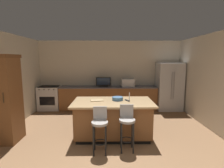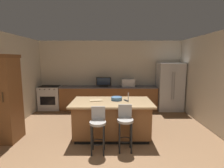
{
  "view_description": "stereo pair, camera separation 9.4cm",
  "coord_description": "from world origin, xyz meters",
  "px_view_note": "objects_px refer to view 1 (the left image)",
  "views": [
    {
      "loc": [
        -0.02,
        -1.87,
        1.96
      ],
      "look_at": [
        0.06,
        3.26,
        1.21
      ],
      "focal_mm": 27.84,
      "sensor_mm": 36.0,
      "label": 1
    },
    {
      "loc": [
        0.07,
        -1.87,
        1.96
      ],
      "look_at": [
        0.06,
        3.26,
        1.21
      ],
      "focal_mm": 27.84,
      "sensor_mm": 36.0,
      "label": 2
    }
  ],
  "objects_px": {
    "tv_remote": "(127,100)",
    "cutting_board": "(97,100)",
    "bar_stool_left": "(100,126)",
    "fruit_bowl": "(118,99)",
    "bar_stool_right": "(127,124)",
    "refrigerator": "(169,87)",
    "kitchen_island": "(113,119)",
    "range_oven": "(50,98)",
    "microwave": "(128,83)",
    "tv_monitor": "(103,82)",
    "cabinet_tower": "(4,97)"
  },
  "relations": [
    {
      "from": "bar_stool_right",
      "to": "cutting_board",
      "type": "relative_size",
      "value": 3.11
    },
    {
      "from": "cabinet_tower",
      "to": "tv_remote",
      "type": "xyz_separation_m",
      "value": [
        2.9,
        0.25,
        -0.15
      ]
    },
    {
      "from": "kitchen_island",
      "to": "fruit_bowl",
      "type": "bearing_deg",
      "value": 43.38
    },
    {
      "from": "kitchen_island",
      "to": "tv_monitor",
      "type": "distance_m",
      "value": 2.46
    },
    {
      "from": "tv_remote",
      "to": "cutting_board",
      "type": "relative_size",
      "value": 0.54
    },
    {
      "from": "cutting_board",
      "to": "tv_remote",
      "type": "bearing_deg",
      "value": -2.09
    },
    {
      "from": "bar_stool_left",
      "to": "kitchen_island",
      "type": "bearing_deg",
      "value": 69.94
    },
    {
      "from": "kitchen_island",
      "to": "microwave",
      "type": "relative_size",
      "value": 4.11
    },
    {
      "from": "kitchen_island",
      "to": "bar_stool_left",
      "type": "xyz_separation_m",
      "value": [
        -0.28,
        -0.76,
        0.11
      ]
    },
    {
      "from": "refrigerator",
      "to": "cabinet_tower",
      "type": "relative_size",
      "value": 0.87
    },
    {
      "from": "kitchen_island",
      "to": "fruit_bowl",
      "type": "relative_size",
      "value": 7.13
    },
    {
      "from": "refrigerator",
      "to": "microwave",
      "type": "height_order",
      "value": "refrigerator"
    },
    {
      "from": "range_oven",
      "to": "tv_monitor",
      "type": "xyz_separation_m",
      "value": [
        2.08,
        -0.05,
        0.61
      ]
    },
    {
      "from": "bar_stool_right",
      "to": "cutting_board",
      "type": "xyz_separation_m",
      "value": [
        -0.69,
        0.74,
        0.33
      ]
    },
    {
      "from": "microwave",
      "to": "tv_monitor",
      "type": "relative_size",
      "value": 0.85
    },
    {
      "from": "cabinet_tower",
      "to": "bar_stool_right",
      "type": "distance_m",
      "value": 2.9
    },
    {
      "from": "tv_remote",
      "to": "cutting_board",
      "type": "xyz_separation_m",
      "value": [
        -0.76,
        0.03,
        -0.0
      ]
    },
    {
      "from": "tv_monitor",
      "to": "fruit_bowl",
      "type": "height_order",
      "value": "tv_monitor"
    },
    {
      "from": "microwave",
      "to": "fruit_bowl",
      "type": "relative_size",
      "value": 1.74
    },
    {
      "from": "refrigerator",
      "to": "fruit_bowl",
      "type": "xyz_separation_m",
      "value": [
        -2.08,
        -2.24,
        0.06
      ]
    },
    {
      "from": "microwave",
      "to": "bar_stool_right",
      "type": "height_order",
      "value": "microwave"
    },
    {
      "from": "bar_stool_left",
      "to": "microwave",
      "type": "bearing_deg",
      "value": 74.6
    },
    {
      "from": "range_oven",
      "to": "fruit_bowl",
      "type": "xyz_separation_m",
      "value": [
        2.52,
        -2.31,
        0.5
      ]
    },
    {
      "from": "bar_stool_left",
      "to": "bar_stool_right",
      "type": "distance_m",
      "value": 0.58
    },
    {
      "from": "cutting_board",
      "to": "refrigerator",
      "type": "bearing_deg",
      "value": 41.23
    },
    {
      "from": "range_oven",
      "to": "refrigerator",
      "type": "bearing_deg",
      "value": -0.84
    },
    {
      "from": "tv_remote",
      "to": "cabinet_tower",
      "type": "bearing_deg",
      "value": 158.76
    },
    {
      "from": "fruit_bowl",
      "to": "refrigerator",
      "type": "bearing_deg",
      "value": 47.07
    },
    {
      "from": "tv_remote",
      "to": "cutting_board",
      "type": "height_order",
      "value": "tv_remote"
    },
    {
      "from": "refrigerator",
      "to": "tv_remote",
      "type": "relative_size",
      "value": 10.57
    },
    {
      "from": "refrigerator",
      "to": "cabinet_tower",
      "type": "bearing_deg",
      "value": -151.66
    },
    {
      "from": "fruit_bowl",
      "to": "tv_remote",
      "type": "distance_m",
      "value": 0.25
    },
    {
      "from": "kitchen_island",
      "to": "bar_stool_right",
      "type": "relative_size",
      "value": 2.01
    },
    {
      "from": "bar_stool_left",
      "to": "tv_remote",
      "type": "bearing_deg",
      "value": 51.68
    },
    {
      "from": "tv_monitor",
      "to": "tv_remote",
      "type": "bearing_deg",
      "value": -73.86
    },
    {
      "from": "cabinet_tower",
      "to": "tv_remote",
      "type": "bearing_deg",
      "value": 4.86
    },
    {
      "from": "bar_stool_right",
      "to": "fruit_bowl",
      "type": "distance_m",
      "value": 0.88
    },
    {
      "from": "kitchen_island",
      "to": "tv_remote",
      "type": "height_order",
      "value": "tv_remote"
    },
    {
      "from": "refrigerator",
      "to": "microwave",
      "type": "bearing_deg",
      "value": 177.53
    },
    {
      "from": "microwave",
      "to": "bar_stool_left",
      "type": "height_order",
      "value": "microwave"
    },
    {
      "from": "cutting_board",
      "to": "bar_stool_right",
      "type": "bearing_deg",
      "value": -47.04
    },
    {
      "from": "kitchen_island",
      "to": "microwave",
      "type": "xyz_separation_m",
      "value": [
        0.62,
        2.42,
        0.58
      ]
    },
    {
      "from": "range_oven",
      "to": "cutting_board",
      "type": "xyz_separation_m",
      "value": [
        1.99,
        -2.35,
        0.47
      ]
    },
    {
      "from": "bar_stool_left",
      "to": "tv_remote",
      "type": "xyz_separation_m",
      "value": [
        0.65,
        0.8,
        0.35
      ]
    },
    {
      "from": "tv_monitor",
      "to": "tv_remote",
      "type": "height_order",
      "value": "tv_monitor"
    },
    {
      "from": "fruit_bowl",
      "to": "tv_remote",
      "type": "bearing_deg",
      "value": -17.0
    },
    {
      "from": "bar_stool_right",
      "to": "tv_remote",
      "type": "distance_m",
      "value": 0.79
    },
    {
      "from": "cutting_board",
      "to": "bar_stool_left",
      "type": "bearing_deg",
      "value": -82.02
    },
    {
      "from": "bar_stool_left",
      "to": "fruit_bowl",
      "type": "distance_m",
      "value": 1.04
    },
    {
      "from": "tv_monitor",
      "to": "range_oven",
      "type": "bearing_deg",
      "value": 178.61
    }
  ]
}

